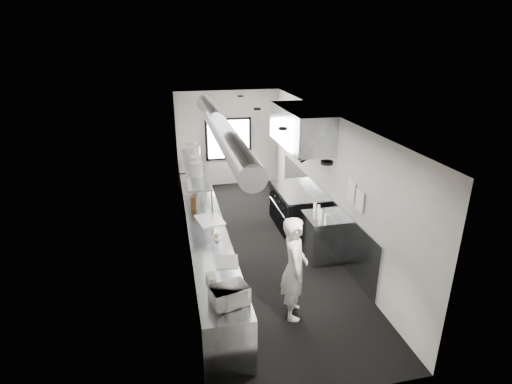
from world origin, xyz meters
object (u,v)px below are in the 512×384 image
plate_stack_a (197,169)px  squeeze_bottle_b (321,215)px  squeeze_bottle_a (326,219)px  squeeze_bottle_c (321,213)px  squeeze_bottle_e (315,207)px  deli_tub_a (212,280)px  exhaust_hood (301,127)px  squeeze_bottle_d (319,209)px  plate_stack_b (196,163)px  prep_counter (207,244)px  cutting_board (210,220)px  microwave (229,295)px  plate_stack_c (194,155)px  small_plate (217,238)px  bottle_station (321,236)px  plate_stack_d (191,151)px  line_cook (294,268)px  pass_shelf (195,168)px  knife_block (194,202)px  range (295,209)px  deli_tub_b (210,276)px

plate_stack_a → squeeze_bottle_b: size_ratio=1.63×
squeeze_bottle_a → squeeze_bottle_c: squeeze_bottle_a is taller
squeeze_bottle_e → deli_tub_a: bearing=-137.8°
exhaust_hood → squeeze_bottle_d: size_ratio=13.61×
plate_stack_b → squeeze_bottle_e: bearing=-26.4°
prep_counter → cutting_board: (0.09, 0.10, 0.46)m
microwave → plate_stack_c: plate_stack_c is taller
plate_stack_b → plate_stack_a: bearing=-93.5°
cutting_board → squeeze_bottle_a: squeeze_bottle_a is taller
microwave → small_plate: (0.08, 1.89, -0.13)m
bottle_station → small_plate: (-2.16, -0.48, 0.46)m
plate_stack_a → plate_stack_d: (-0.01, 1.34, 0.03)m
squeeze_bottle_a → squeeze_bottle_b: 0.22m
plate_stack_a → small_plate: bearing=-82.7°
line_cook → plate_stack_a: size_ratio=5.98×
pass_shelf → microwave: pass_shelf is taller
squeeze_bottle_c → squeeze_bottle_b: bearing=-105.6°
line_cook → plate_stack_b: (-1.23, 3.08, 0.86)m
bottle_station → microwave: 3.31m
plate_stack_d → plate_stack_a: bearing=-89.7°
microwave → squeeze_bottle_b: microwave is taller
pass_shelf → knife_block: size_ratio=11.43×
bottle_station → pass_shelf: bearing=144.0°
plate_stack_c → squeeze_bottle_a: bearing=-45.6°
small_plate → plate_stack_a: (-0.20, 1.52, 0.81)m
range → squeeze_bottle_a: (0.05, -1.74, 0.53)m
line_cook → small_plate: (-1.06, 1.17, 0.04)m
squeeze_bottle_b → prep_counter: bearing=171.8°
line_cook → prep_counter: bearing=46.0°
cutting_board → plate_stack_a: (-0.15, 0.74, 0.80)m
exhaust_hood → range: 1.92m
plate_stack_c → squeeze_bottle_a: (2.27, -2.32, -0.76)m
pass_shelf → small_plate: pass_shelf is taller
pass_shelf → squeeze_bottle_a: pass_shelf is taller
small_plate → deli_tub_b: bearing=-101.6°
line_cook → squeeze_bottle_b: (1.02, 1.53, 0.12)m
squeeze_bottle_c → squeeze_bottle_e: (-0.01, 0.31, 0.01)m
line_cook → deli_tub_a: 1.32m
plate_stack_b → squeeze_bottle_b: 2.84m
exhaust_hood → prep_counter: bearing=-151.9°
squeeze_bottle_d → squeeze_bottle_a: bearing=-95.6°
line_cook → microwave: 1.36m
microwave → plate_stack_b: plate_stack_b is taller
bottle_station → plate_stack_a: size_ratio=3.11×
exhaust_hood → plate_stack_d: exhaust_hood is taller
prep_counter → plate_stack_a: (-0.06, 0.84, 1.26)m
exhaust_hood → deli_tub_b: (-2.37, -3.14, -1.44)m
squeeze_bottle_a → plate_stack_c: bearing=134.4°
line_cook → squeeze_bottle_d: line_cook is taller
microwave → plate_stack_c: 4.41m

